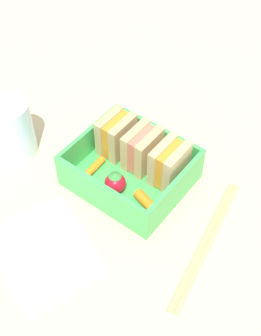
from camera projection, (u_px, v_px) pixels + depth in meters
The scene contains 12 objects.
ground_plane at pixel (130, 184), 69.25cm from camera, with size 120.00×120.00×2.00cm, color beige.
bento_tray at pixel (130, 177), 68.03cm from camera, with size 15.87×13.83×1.20cm, color #45BB59.
bento_rim at pixel (130, 164), 65.84cm from camera, with size 15.87×13.83×4.57cm.
sandwich_left at pixel (116, 135), 68.46cm from camera, with size 3.73×5.41×6.23cm.
sandwich_center_left at pixel (142, 149), 66.60cm from camera, with size 3.73×5.41×6.23cm.
sandwich_center at pixel (169, 164), 64.75cm from camera, with size 3.73×5.41×6.23cm.
carrot_stick_far_left at pixel (92, 170), 67.50cm from camera, with size 1.09×1.09×5.08cm, color orange.
strawberry_far_left at pixel (115, 182), 64.59cm from camera, with size 3.00×3.00×3.60cm.
carrot_stick_left at pixel (146, 201), 63.54cm from camera, with size 1.50×1.50×3.65cm, color orange.
chopstick_pair at pixel (206, 242), 61.25cm from camera, with size 5.19×21.79×0.70cm.
drinking_glass at pixel (13, 129), 68.88cm from camera, with size 6.12×6.12×9.20cm, color silver.
folded_napkin at pixel (45, 250), 60.57cm from camera, with size 14.04×11.56×0.40cm, color silver.
Camera 1 is at (26.25, -34.32, 53.17)cm, focal length 50.00 mm.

